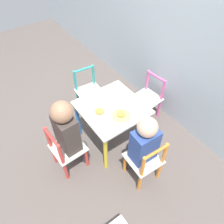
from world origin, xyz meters
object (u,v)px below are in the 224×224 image
object	(u,v)px
chair_teal	(89,92)
plate_front	(100,112)
chair_pink	(148,98)
chair_red	(66,150)
child_right	(143,143)
kids_table	(112,112)
child_front	(68,130)
chair_orange	(145,161)
plate_right	(121,115)

from	to	relation	value
chair_teal	plate_front	distance (m)	0.57
chair_pink	plate_front	bearing A→B (deg)	-91.08
chair_red	child_right	size ratio (longest dim) A/B	0.70
kids_table	chair_teal	distance (m)	0.52
chair_teal	chair_pink	xyz separation A→B (m)	(0.46, 0.45, 0.00)
child_front	child_right	bearing A→B (deg)	-137.62
chair_orange	plate_right	distance (m)	0.43
kids_table	chair_orange	distance (m)	0.52
chair_red	plate_right	distance (m)	0.56
chair_teal	plate_front	world-z (taller)	chair_teal
plate_front	plate_right	bearing A→B (deg)	45.00
chair_red	child_front	size ratio (longest dim) A/B	0.65
plate_front	chair_orange	bearing A→B (deg)	11.89
chair_red	plate_right	size ratio (longest dim) A/B	3.13
chair_orange	child_front	bearing A→B (deg)	-46.11
chair_red	plate_front	xyz separation A→B (m)	(-0.02, 0.37, 0.22)
plate_front	kids_table	bearing A→B (deg)	90.00
child_right	kids_table	bearing A→B (deg)	-90.00
chair_teal	chair_pink	size ratio (longest dim) A/B	1.00
chair_pink	plate_front	xyz separation A→B (m)	(0.05, -0.63, 0.22)
kids_table	chair_red	xyz separation A→B (m)	(0.02, -0.50, -0.14)
chair_teal	child_front	xyz separation A→B (m)	(0.52, -0.49, 0.22)
chair_red	chair_teal	world-z (taller)	same
chair_red	chair_pink	size ratio (longest dim) A/B	1.00
chair_pink	child_right	world-z (taller)	child_right
child_right	plate_right	bearing A→B (deg)	-91.21
kids_table	child_right	size ratio (longest dim) A/B	0.76
chair_orange	chair_pink	distance (m)	0.76
kids_table	plate_right	distance (m)	0.15
chair_orange	child_right	distance (m)	0.19
plate_right	plate_front	bearing A→B (deg)	-135.00
chair_orange	plate_front	size ratio (longest dim) A/B	2.89
chair_red	plate_front	distance (m)	0.43
kids_table	chair_pink	world-z (taller)	chair_pink
child_front	child_right	distance (m)	0.60
plate_right	kids_table	bearing A→B (deg)	180.00
chair_pink	child_front	bearing A→B (deg)	-91.19
chair_red	plate_front	world-z (taller)	chair_red
chair_pink	child_front	world-z (taller)	child_front
child_right	plate_front	distance (m)	0.46
chair_teal	child_right	bearing A→B (deg)	-88.75
chair_orange	child_front	xyz separation A→B (m)	(-0.48, -0.42, 0.22)
chair_teal	kids_table	bearing A→B (deg)	-90.00
chair_orange	plate_right	size ratio (longest dim) A/B	3.13
plate_front	plate_right	size ratio (longest dim) A/B	1.08
chair_red	chair_orange	distance (m)	0.68
chair_red	child_right	xyz separation A→B (m)	(0.42, 0.48, 0.18)
chair_orange	chair_teal	bearing A→B (deg)	-91.33
plate_right	chair_red	bearing A→B (deg)	-102.04
chair_teal	plate_front	size ratio (longest dim) A/B	2.89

